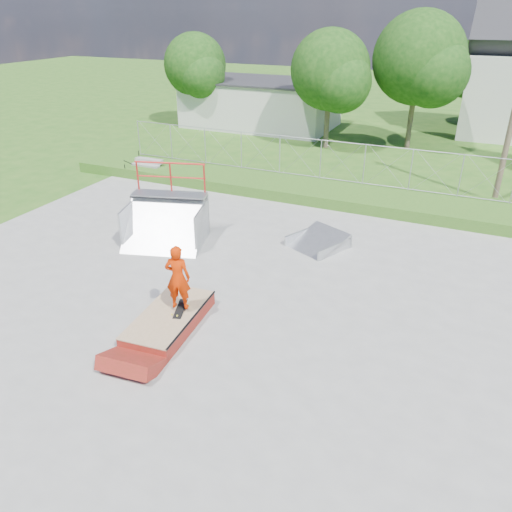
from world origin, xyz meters
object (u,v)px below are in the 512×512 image
Objects in this scene: flat_bank_ramp at (317,241)px; grind_box at (170,320)px; quarter_pipe at (163,209)px; skater at (178,280)px.

grind_box is at bearing -83.27° from flat_bank_ramp.
quarter_pipe reaches higher than grind_box.
grind_box is at bearing 32.97° from skater.
quarter_pipe is at bearing -134.20° from flat_bank_ramp.
skater is (0.21, 0.23, 1.14)m from grind_box.
skater is at bearing -68.35° from quarter_pipe.
flat_bank_ramp is (2.06, 6.26, 0.04)m from grind_box.
skater is (3.18, -4.10, 0.02)m from quarter_pipe.
quarter_pipe is (-2.97, 4.34, 1.13)m from grind_box.
grind_box is 1.67× the size of skater.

